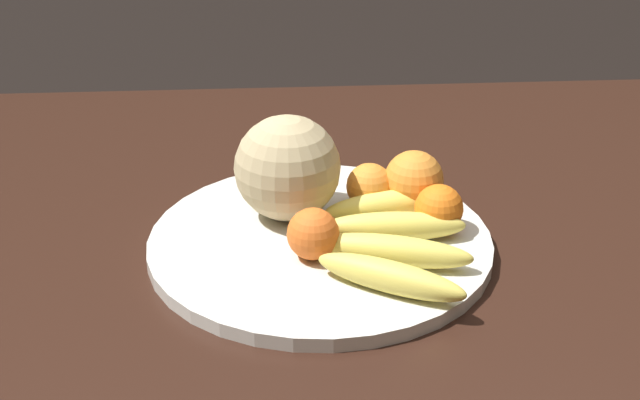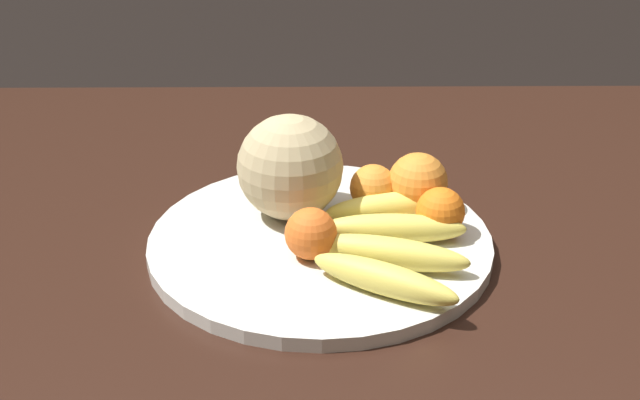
% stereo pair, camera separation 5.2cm
% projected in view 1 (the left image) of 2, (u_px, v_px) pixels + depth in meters
% --- Properties ---
extents(kitchen_table, '(1.68, 1.16, 0.76)m').
position_uv_depth(kitchen_table, '(374.00, 304.00, 1.11)').
color(kitchen_table, black).
rests_on(kitchen_table, ground_plane).
extents(fruit_bowl, '(0.41, 0.41, 0.02)m').
position_uv_depth(fruit_bowl, '(320.00, 243.00, 1.07)').
color(fruit_bowl, silver).
rests_on(fruit_bowl, kitchen_table).
extents(melon, '(0.13, 0.13, 0.13)m').
position_uv_depth(melon, '(287.00, 168.00, 1.09)').
color(melon, tan).
rests_on(melon, fruit_bowl).
extents(banana_bunch, '(0.20, 0.26, 0.04)m').
position_uv_depth(banana_bunch, '(390.00, 239.00, 1.03)').
color(banana_bunch, '#473819').
rests_on(banana_bunch, fruit_bowl).
extents(orange_front_left, '(0.06, 0.06, 0.06)m').
position_uv_depth(orange_front_left, '(366.00, 186.00, 1.12)').
color(orange_front_left, orange).
rests_on(orange_front_left, fruit_bowl).
extents(orange_front_right, '(0.08, 0.08, 0.08)m').
position_uv_depth(orange_front_right, '(414.00, 180.00, 1.12)').
color(orange_front_right, orange).
rests_on(orange_front_right, fruit_bowl).
extents(orange_mid_center, '(0.06, 0.06, 0.06)m').
position_uv_depth(orange_mid_center, '(439.00, 208.00, 1.07)').
color(orange_mid_center, orange).
rests_on(orange_mid_center, fruit_bowl).
extents(orange_back_left, '(0.06, 0.06, 0.06)m').
position_uv_depth(orange_back_left, '(313.00, 234.00, 1.01)').
color(orange_back_left, orange).
rests_on(orange_back_left, fruit_bowl).
extents(produce_tag, '(0.09, 0.08, 0.00)m').
position_uv_depth(produce_tag, '(402.00, 223.00, 1.09)').
color(produce_tag, white).
rests_on(produce_tag, fruit_bowl).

